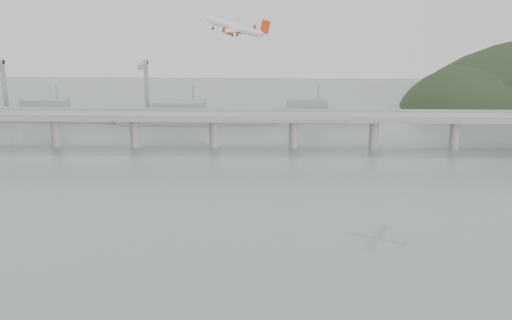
{
  "coord_description": "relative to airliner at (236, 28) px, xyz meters",
  "views": [
    {
      "loc": [
        6.75,
        -214.54,
        118.01
      ],
      "look_at": [
        0.0,
        55.0,
        36.0
      ],
      "focal_mm": 48.0,
      "sensor_mm": 36.0,
      "label": 1
    }
  ],
  "objects": [
    {
      "name": "distant_fleet",
      "position": [
        -145.52,
        170.86,
        -79.49
      ],
      "size": [
        453.0,
        60.9,
        40.0
      ],
      "color": "gray",
      "rests_on": "ground"
    },
    {
      "name": "ground",
      "position": [
        9.83,
        -94.22,
        -85.71
      ],
      "size": [
        900.0,
        900.0,
        0.0
      ],
      "primitive_type": "plane",
      "color": "slate",
      "rests_on": "ground"
    },
    {
      "name": "airliner",
      "position": [
        0.0,
        0.0,
        0.0
      ],
      "size": [
        31.29,
        29.45,
        9.61
      ],
      "rotation": [
        0.05,
        -0.21,
        2.7
      ],
      "color": "white",
      "rests_on": "ground"
    },
    {
      "name": "bridge",
      "position": [
        8.68,
        105.78,
        -68.06
      ],
      "size": [
        800.0,
        22.0,
        23.9
      ],
      "color": "gray",
      "rests_on": "ground"
    }
  ]
}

